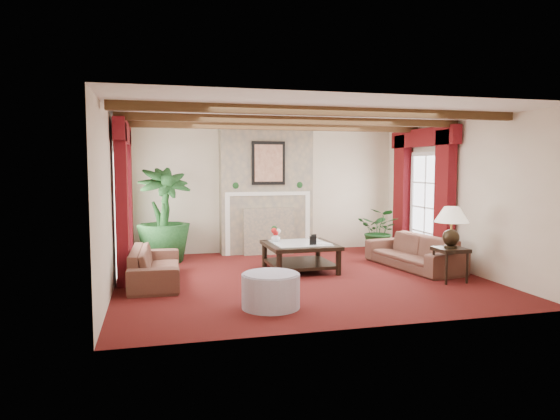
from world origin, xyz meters
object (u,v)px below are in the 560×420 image
object	(u,v)px
ottoman	(271,291)
coffee_table	(300,257)
side_table	(450,265)
sofa_right	(414,247)
sofa_left	(155,259)
potted_palm	(164,236)

from	to	relation	value
ottoman	coffee_table	bearing A→B (deg)	64.15
side_table	sofa_right	bearing A→B (deg)	91.51
sofa_left	ottoman	xyz separation A→B (m)	(1.48, -1.88, -0.15)
sofa_left	potted_palm	world-z (taller)	potted_palm
potted_palm	sofa_left	bearing A→B (deg)	-95.72
sofa_left	side_table	bearing A→B (deg)	-101.12
coffee_table	side_table	distance (m)	2.57
potted_palm	ottoman	bearing A→B (deg)	-70.39
side_table	ottoman	bearing A→B (deg)	-166.59
sofa_right	side_table	xyz separation A→B (m)	(0.03, -1.14, -0.12)
potted_palm	side_table	world-z (taller)	potted_palm
sofa_right	potted_palm	size ratio (longest dim) A/B	1.02
sofa_right	potted_palm	xyz separation A→B (m)	(-4.47, 1.76, 0.12)
sofa_right	potted_palm	world-z (taller)	potted_palm
sofa_right	sofa_left	bearing A→B (deg)	-98.39
coffee_table	potted_palm	bearing A→B (deg)	147.03
coffee_table	side_table	world-z (taller)	side_table
coffee_table	ottoman	distance (m)	2.42
sofa_right	coffee_table	distance (m)	2.13
potted_palm	coffee_table	size ratio (longest dim) A/B	1.70
sofa_left	side_table	xyz separation A→B (m)	(4.68, -1.12, -0.10)
sofa_right	coffee_table	bearing A→B (deg)	-106.20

